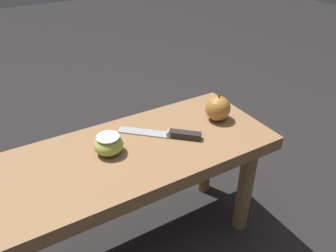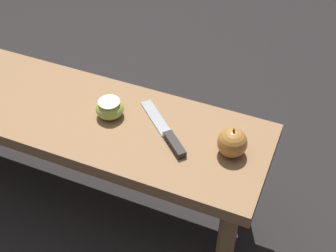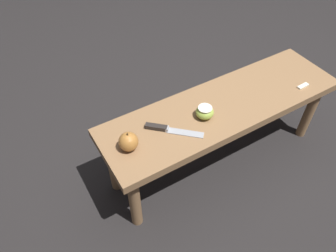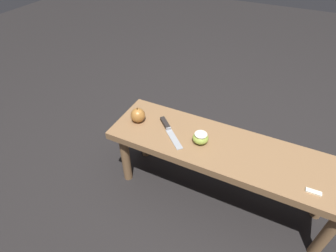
# 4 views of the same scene
# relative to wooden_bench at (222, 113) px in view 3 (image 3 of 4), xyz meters

# --- Properties ---
(ground_plane) EXTENTS (8.00, 8.00, 0.00)m
(ground_plane) POSITION_rel_wooden_bench_xyz_m (0.00, 0.00, -0.34)
(ground_plane) COLOR black
(wooden_bench) EXTENTS (1.18, 0.34, 0.40)m
(wooden_bench) POSITION_rel_wooden_bench_xyz_m (0.00, 0.00, 0.00)
(wooden_bench) COLOR olive
(wooden_bench) RESTS_ON ground_plane
(knife) EXTENTS (0.20, 0.19, 0.02)m
(knife) POSITION_rel_wooden_bench_xyz_m (-0.31, -0.00, 0.06)
(knife) COLOR #9EA0A5
(knife) RESTS_ON wooden_bench
(apple_whole) EXTENTS (0.08, 0.08, 0.09)m
(apple_whole) POSITION_rel_wooden_bench_xyz_m (-0.49, -0.01, 0.10)
(apple_whole) COLOR #B27233
(apple_whole) RESTS_ON wooden_bench
(apple_cut) EXTENTS (0.08, 0.08, 0.05)m
(apple_cut) POSITION_rel_wooden_bench_xyz_m (-0.12, -0.02, 0.08)
(apple_cut) COLOR #9EB747
(apple_cut) RESTS_ON wooden_bench
(apple_slice_near_knife) EXTENTS (0.06, 0.02, 0.01)m
(apple_slice_near_knife) POSITION_rel_wooden_bench_xyz_m (0.40, -0.10, 0.06)
(apple_slice_near_knife) COLOR white
(apple_slice_near_knife) RESTS_ON wooden_bench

